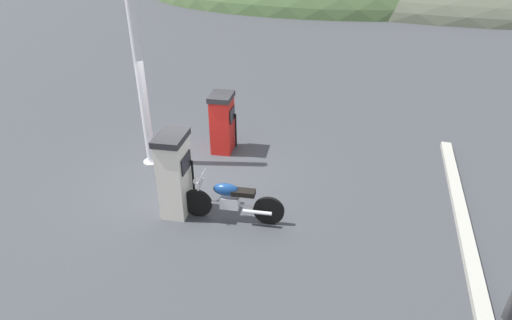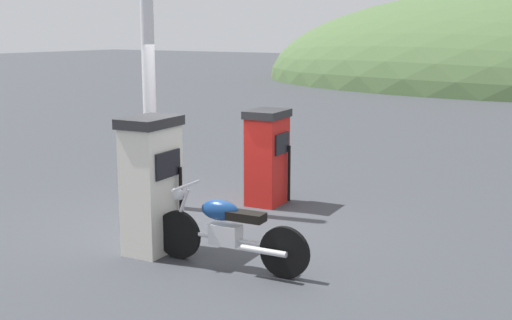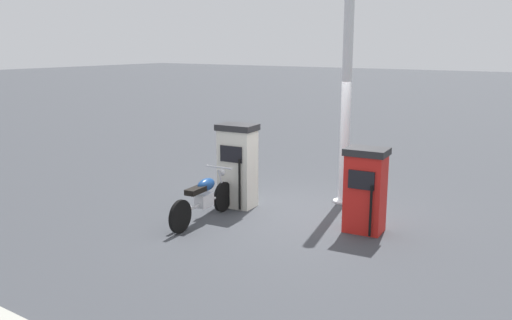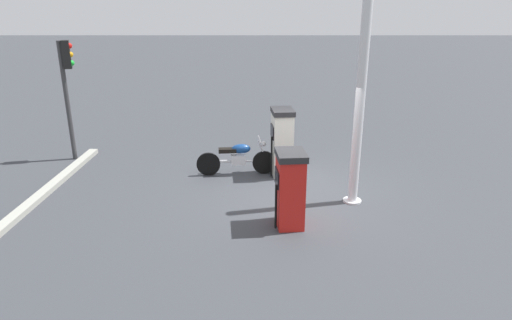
# 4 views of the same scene
# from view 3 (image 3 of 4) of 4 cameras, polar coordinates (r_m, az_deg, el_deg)

# --- Properties ---
(ground_plane) EXTENTS (120.00, 120.00, 0.00)m
(ground_plane) POSITION_cam_3_polar(r_m,az_deg,el_deg) (10.52, 4.73, -5.83)
(ground_plane) COLOR #383A3F
(fuel_pump_near) EXTENTS (0.58, 0.81, 1.69)m
(fuel_pump_near) POSITION_cam_3_polar(r_m,az_deg,el_deg) (10.85, -1.96, -0.55)
(fuel_pump_near) COLOR silver
(fuel_pump_near) RESTS_ON ground
(fuel_pump_far) EXTENTS (0.60, 0.76, 1.49)m
(fuel_pump_far) POSITION_cam_3_polar(r_m,az_deg,el_deg) (9.60, 11.44, -3.08)
(fuel_pump_far) COLOR red
(fuel_pump_far) RESTS_ON ground
(motorcycle_near_pump) EXTENTS (2.00, 0.56, 0.93)m
(motorcycle_near_pump) POSITION_cam_3_polar(r_m,az_deg,el_deg) (10.09, -5.55, -3.94)
(motorcycle_near_pump) COLOR black
(motorcycle_near_pump) RESTS_ON ground
(canopy_support_pole) EXTENTS (0.40, 0.40, 4.56)m
(canopy_support_pole) POSITION_cam_3_polar(r_m,az_deg,el_deg) (11.08, 9.49, 6.63)
(canopy_support_pole) COLOR silver
(canopy_support_pole) RESTS_ON ground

